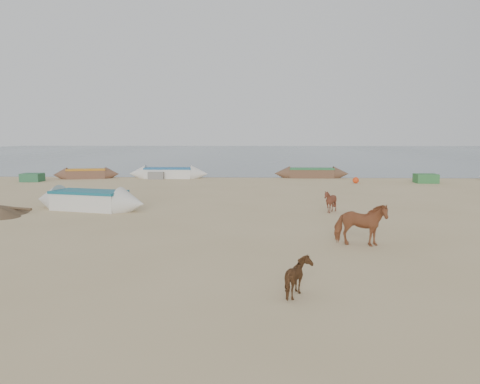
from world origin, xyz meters
The scene contains 8 objects.
ground centered at (0.00, 0.00, 0.00)m, with size 140.00×140.00×0.00m, color tan.
sea centered at (0.00, 82.00, 0.01)m, with size 160.00×160.00×0.00m, color slate.
cow_adult centered at (3.85, -1.25, 0.66)m, with size 0.71×1.57×1.32m, color brown.
calf_front centered at (3.88, 4.93, 0.50)m, with size 0.80×0.90×0.99m, color #55291B.
calf_right centered at (1.62, -5.84, 0.40)m, with size 0.80×0.68×0.81m, color brown.
near_canoe centered at (-6.87, 5.32, 0.44)m, with size 5.53×1.43×0.87m, color silver, non-canonical shape.
waterline_canoes centered at (2.41, 20.88, 0.41)m, with size 57.28×4.48×0.89m.
beach_clutter centered at (3.44, 19.19, 0.30)m, with size 44.98×3.63×0.64m.
Camera 1 is at (0.76, -15.27, 3.32)m, focal length 35.00 mm.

